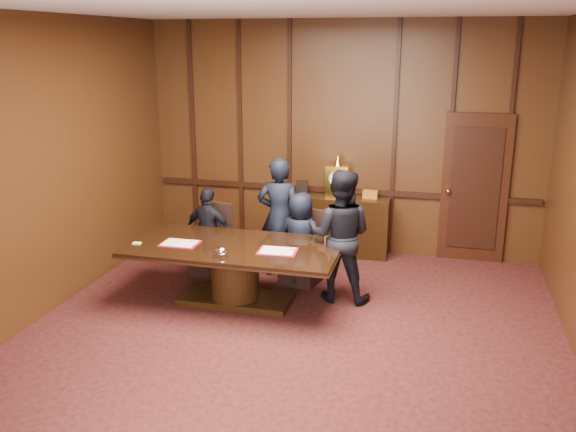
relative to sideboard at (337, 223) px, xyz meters
The scene contains 13 objects.
room 3.36m from the sideboard, 88.80° to the right, with size 7.00×7.04×3.50m.
sideboard is the anchor object (origin of this frame).
conference_table 2.34m from the sideboard, 112.64° to the right, with size 2.62×1.32×0.76m.
folder_left 2.79m from the sideboard, 124.37° to the right, with size 0.46×0.33×0.02m.
folder_right 2.31m from the sideboard, 97.99° to the right, with size 0.48×0.35×0.02m.
inkstand 2.78m from the sideboard, 109.05° to the right, with size 0.20×0.14×0.12m.
notepad 3.20m from the sideboard, 130.91° to the right, with size 0.10×0.07×0.01m, color #FCFF7C.
chair_left 2.02m from the sideboard, 140.32° to the right, with size 0.55×0.55×0.99m.
chair_right 1.32m from the sideboard, 100.85° to the right, with size 0.56×0.56×0.99m.
signatory_left 2.07m from the sideboard, 138.76° to the right, with size 0.74×0.31×1.26m, color black.
signatory_right 1.39m from the sideboard, 100.46° to the right, with size 0.62×0.40×1.27m, color black.
witness_left 1.30m from the sideboard, 119.40° to the right, with size 0.61×0.40×1.68m, color black.
witness_right 1.79m from the sideboard, 78.82° to the right, with size 0.82×0.64×1.69m, color black.
Camera 1 is at (1.51, -5.62, 3.19)m, focal length 38.00 mm.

